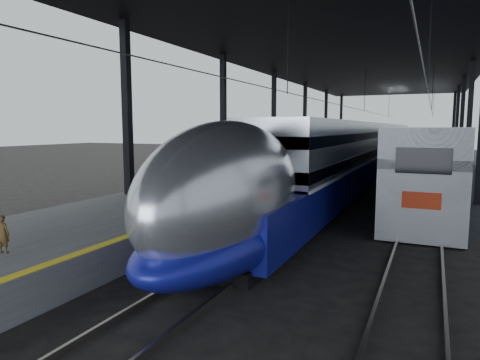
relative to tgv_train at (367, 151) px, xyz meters
The scene contains 8 objects.
ground 27.41m from the tgv_train, 94.20° to the right, with size 160.00×160.00×0.00m, color black.
platform 9.24m from the tgv_train, 127.17° to the right, with size 6.00×80.00×1.00m, color #4C4C4F.
yellow_strip 7.82m from the tgv_train, 110.41° to the right, with size 0.30×80.00×0.01m, color yellow.
rails 7.94m from the tgv_train, 70.99° to the right, with size 6.52×80.00×0.16m.
canopy 10.09m from the tgv_train, 90.79° to the right, with size 18.00×75.00×9.47m.
tgv_train is the anchor object (origin of this frame).
second_train 6.91m from the tgv_train, 43.66° to the left, with size 3.02×56.05×4.16m.
child 31.65m from the tgv_train, 98.09° to the right, with size 0.35×0.23×0.97m, color #463317.
Camera 1 is at (7.31, -11.16, 4.14)m, focal length 32.00 mm.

